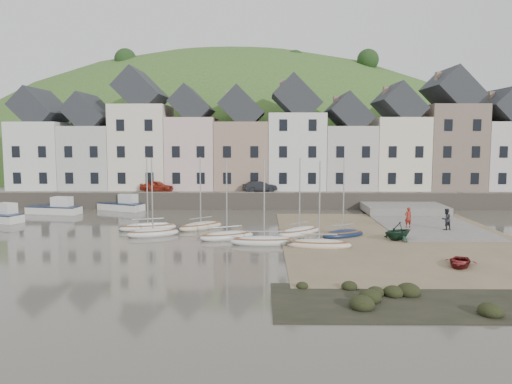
{
  "coord_description": "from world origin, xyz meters",
  "views": [
    {
      "loc": [
        0.55,
        -38.76,
        7.7
      ],
      "look_at": [
        0.0,
        6.0,
        3.0
      ],
      "focal_mm": 36.41,
      "sensor_mm": 36.0,
      "label": 1
    }
  ],
  "objects_px": {
    "rowboat_green": "(398,231)",
    "person_dark": "(446,219)",
    "car_right": "(260,186)",
    "rowboat_white": "(303,240)",
    "person_red": "(408,217)",
    "car_left": "(157,186)",
    "sailboat_0": "(148,227)",
    "rowboat_red": "(460,262)"
  },
  "relations": [
    {
      "from": "rowboat_white",
      "to": "car_right",
      "type": "relative_size",
      "value": 0.81
    },
    {
      "from": "rowboat_green",
      "to": "sailboat_0",
      "type": "bearing_deg",
      "value": -133.15
    },
    {
      "from": "rowboat_red",
      "to": "person_red",
      "type": "height_order",
      "value": "person_red"
    },
    {
      "from": "sailboat_0",
      "to": "rowboat_white",
      "type": "relative_size",
      "value": 2.07
    },
    {
      "from": "rowboat_white",
      "to": "person_red",
      "type": "height_order",
      "value": "person_red"
    },
    {
      "from": "rowboat_red",
      "to": "person_red",
      "type": "relative_size",
      "value": 1.49
    },
    {
      "from": "rowboat_red",
      "to": "person_red",
      "type": "bearing_deg",
      "value": 113.02
    },
    {
      "from": "rowboat_green",
      "to": "person_dark",
      "type": "bearing_deg",
      "value": 97.72
    },
    {
      "from": "person_red",
      "to": "car_left",
      "type": "relative_size",
      "value": 0.46
    },
    {
      "from": "car_left",
      "to": "car_right",
      "type": "relative_size",
      "value": 0.99
    },
    {
      "from": "rowboat_white",
      "to": "person_red",
      "type": "bearing_deg",
      "value": 97.68
    },
    {
      "from": "rowboat_green",
      "to": "person_dark",
      "type": "distance_m",
      "value": 6.42
    },
    {
      "from": "person_red",
      "to": "rowboat_green",
      "type": "bearing_deg",
      "value": 54.14
    },
    {
      "from": "person_red",
      "to": "sailboat_0",
      "type": "bearing_deg",
      "value": -10.49
    },
    {
      "from": "sailboat_0",
      "to": "person_red",
      "type": "height_order",
      "value": "sailboat_0"
    },
    {
      "from": "person_red",
      "to": "person_dark",
      "type": "bearing_deg",
      "value": 146.25
    },
    {
      "from": "rowboat_green",
      "to": "car_left",
      "type": "bearing_deg",
      "value": -162.81
    },
    {
      "from": "car_right",
      "to": "person_red",
      "type": "bearing_deg",
      "value": -158.43
    },
    {
      "from": "car_left",
      "to": "person_dark",
      "type": "bearing_deg",
      "value": -108.84
    },
    {
      "from": "rowboat_white",
      "to": "person_dark",
      "type": "relative_size",
      "value": 1.72
    },
    {
      "from": "person_red",
      "to": "person_dark",
      "type": "xyz_separation_m",
      "value": [
        2.83,
        -1.09,
        0.02
      ]
    },
    {
      "from": "person_red",
      "to": "person_dark",
      "type": "height_order",
      "value": "person_dark"
    },
    {
      "from": "sailboat_0",
      "to": "car_right",
      "type": "relative_size",
      "value": 1.68
    },
    {
      "from": "rowboat_white",
      "to": "rowboat_green",
      "type": "distance_m",
      "value": 7.47
    },
    {
      "from": "rowboat_green",
      "to": "car_right",
      "type": "bearing_deg",
      "value": 176.8
    },
    {
      "from": "sailboat_0",
      "to": "person_dark",
      "type": "height_order",
      "value": "sailboat_0"
    },
    {
      "from": "person_dark",
      "to": "person_red",
      "type": "bearing_deg",
      "value": -44.48
    },
    {
      "from": "person_dark",
      "to": "sailboat_0",
      "type": "bearing_deg",
      "value": -23.99
    },
    {
      "from": "sailboat_0",
      "to": "rowboat_green",
      "type": "relative_size",
      "value": 2.43
    },
    {
      "from": "rowboat_green",
      "to": "person_dark",
      "type": "height_order",
      "value": "person_dark"
    },
    {
      "from": "rowboat_green",
      "to": "person_red",
      "type": "xyz_separation_m",
      "value": [
        2.18,
        5.1,
        0.24
      ]
    },
    {
      "from": "car_right",
      "to": "rowboat_white",
      "type": "bearing_deg",
      "value": 169.4
    },
    {
      "from": "person_red",
      "to": "car_left",
      "type": "xyz_separation_m",
      "value": [
        -24.32,
        14.71,
        1.26
      ]
    },
    {
      "from": "sailboat_0",
      "to": "rowboat_red",
      "type": "distance_m",
      "value": 24.62
    },
    {
      "from": "sailboat_0",
      "to": "person_dark",
      "type": "distance_m",
      "value": 24.75
    },
    {
      "from": "rowboat_white",
      "to": "person_red",
      "type": "distance_m",
      "value": 11.72
    },
    {
      "from": "rowboat_white",
      "to": "car_right",
      "type": "bearing_deg",
      "value": 159.52
    },
    {
      "from": "sailboat_0",
      "to": "rowboat_red",
      "type": "height_order",
      "value": "sailboat_0"
    },
    {
      "from": "rowboat_green",
      "to": "car_left",
      "type": "distance_m",
      "value": 29.74
    },
    {
      "from": "rowboat_white",
      "to": "car_left",
      "type": "distance_m",
      "value": 26.39
    },
    {
      "from": "rowboat_red",
      "to": "car_left",
      "type": "bearing_deg",
      "value": 156.01
    },
    {
      "from": "sailboat_0",
      "to": "car_left",
      "type": "relative_size",
      "value": 1.69
    }
  ]
}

